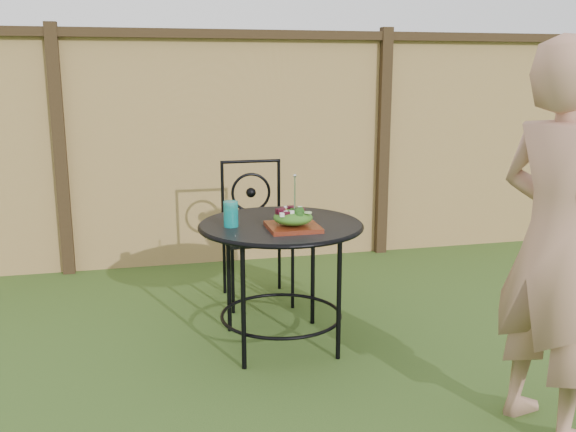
% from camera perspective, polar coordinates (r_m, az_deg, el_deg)
% --- Properties ---
extents(ground, '(60.00, 60.00, 0.00)m').
position_cam_1_polar(ground, '(3.41, 0.76, -14.27)').
color(ground, '#2A4716').
rests_on(ground, ground).
extents(fence, '(8.00, 0.12, 1.90)m').
position_cam_1_polar(fence, '(5.23, -5.16, 6.09)').
color(fence, tan).
rests_on(fence, ground).
extents(patio_table, '(0.92, 0.92, 0.72)m').
position_cam_1_polar(patio_table, '(3.60, -0.64, -2.76)').
color(patio_table, black).
rests_on(patio_table, ground).
extents(patio_chair, '(0.46, 0.46, 0.95)m').
position_cam_1_polar(patio_chair, '(4.39, -2.92, -1.05)').
color(patio_chair, black).
rests_on(patio_chair, ground).
extents(diner, '(0.53, 0.69, 1.69)m').
position_cam_1_polar(diner, '(2.90, 22.86, -2.32)').
color(diner, tan).
rests_on(diner, ground).
extents(salad_plate, '(0.27, 0.27, 0.02)m').
position_cam_1_polar(salad_plate, '(3.43, 0.44, -0.98)').
color(salad_plate, '#4F130B').
rests_on(salad_plate, patio_table).
extents(salad, '(0.21, 0.21, 0.08)m').
position_cam_1_polar(salad, '(3.42, 0.44, -0.14)').
color(salad, '#235614').
rests_on(salad, salad_plate).
extents(fork, '(0.01, 0.01, 0.18)m').
position_cam_1_polar(fork, '(3.39, 0.61, 2.01)').
color(fork, silver).
rests_on(fork, salad).
extents(drinking_glass, '(0.08, 0.08, 0.14)m').
position_cam_1_polar(drinking_glass, '(3.49, -5.10, 0.18)').
color(drinking_glass, '#0C8E8D').
rests_on(drinking_glass, patio_table).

